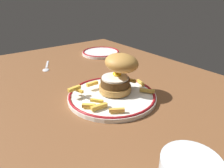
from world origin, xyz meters
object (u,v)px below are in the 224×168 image
(dinner_plate, at_px, (112,96))
(side_plate, at_px, (101,52))
(spoon, at_px, (46,68))
(burger, at_px, (119,72))

(dinner_plate, relative_size, side_plate, 1.41)
(dinner_plate, xyz_separation_m, side_plate, (-0.40, 0.23, -0.00))
(side_plate, distance_m, spoon, 0.30)
(dinner_plate, height_order, spoon, dinner_plate)
(side_plate, height_order, spoon, side_plate)
(dinner_plate, distance_m, spoon, 0.37)
(burger, relative_size, side_plate, 0.77)
(side_plate, xyz_separation_m, spoon, (0.04, -0.30, -0.00))
(side_plate, relative_size, spoon, 1.45)
(burger, bearing_deg, side_plate, 152.70)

